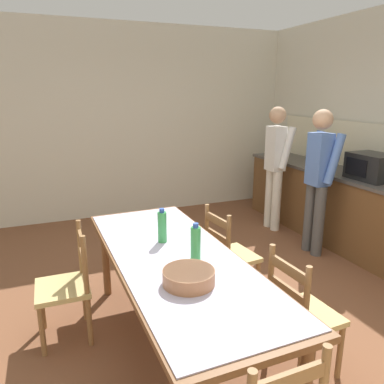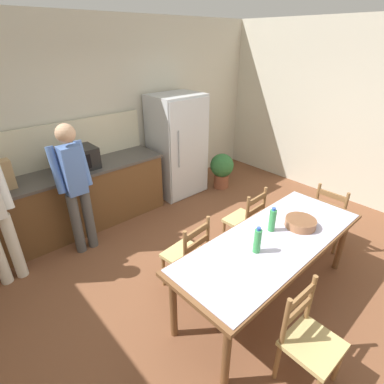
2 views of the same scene
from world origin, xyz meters
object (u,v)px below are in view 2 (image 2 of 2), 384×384
object	(u,v)px
bottle_off_centre	(272,220)
refrigerator	(177,146)
microwave	(78,159)
paper_bag	(2,175)
chair_side_far_left	(188,255)
person_at_counter	(75,184)
dining_table	(272,245)
serving_bowl	(301,222)
potted_plant	(222,168)
chair_head_end	(331,216)
bottle_near_centre	(257,241)
chair_side_far_right	(246,220)
chair_side_near_left	(309,340)

from	to	relation	value
bottle_off_centre	refrigerator	bearing A→B (deg)	71.99
microwave	paper_bag	distance (m)	0.93
paper_bag	chair_side_far_left	xyz separation A→B (m)	(1.23, -1.97, -0.67)
chair_side_far_left	person_at_counter	world-z (taller)	person_at_counter
microwave	dining_table	xyz separation A→B (m)	(0.82, -2.68, -0.37)
serving_bowl	potted_plant	distance (m)	2.65
person_at_counter	serving_bowl	bearing A→B (deg)	-146.01
serving_bowl	chair_head_end	bearing A→B (deg)	4.59
bottle_near_centre	chair_side_far_right	distance (m)	1.17
chair_head_end	dining_table	bearing A→B (deg)	89.65
dining_table	bottle_near_centre	distance (m)	0.35
chair_side_near_left	microwave	bearing A→B (deg)	96.03
refrigerator	microwave	xyz separation A→B (m)	(-1.76, 0.02, 0.20)
bottle_near_centre	chair_side_far_left	world-z (taller)	bottle_near_centre
serving_bowl	person_at_counter	world-z (taller)	person_at_counter
bottle_near_centre	person_at_counter	world-z (taller)	person_at_counter
bottle_off_centre	chair_side_far_left	world-z (taller)	bottle_off_centre
paper_bag	chair_head_end	bearing A→B (deg)	-39.69
bottle_near_centre	person_at_counter	distance (m)	2.31
microwave	chair_side_far_right	size ratio (longest dim) A/B	0.55
bottle_off_centre	chair_side_far_right	world-z (taller)	bottle_off_centre
chair_side_near_left	refrigerator	bearing A→B (deg)	67.64
bottle_off_centre	chair_side_far_right	distance (m)	0.87
serving_bowl	chair_head_end	world-z (taller)	chair_head_end
refrigerator	chair_side_far_left	xyz separation A→B (m)	(-1.47, -1.95, -0.44)
dining_table	bottle_near_centre	size ratio (longest dim) A/B	8.53
microwave	dining_table	size ratio (longest dim) A/B	0.22
refrigerator	dining_table	distance (m)	2.83
chair_head_end	chair_side_far_right	bearing A→B (deg)	51.76
bottle_near_centre	potted_plant	xyz separation A→B (m)	(1.94, 2.24, -0.52)
dining_table	chair_head_end	world-z (taller)	chair_head_end
refrigerator	chair_side_near_left	distance (m)	3.71
serving_bowl	person_at_counter	distance (m)	2.68
chair_side_near_left	bottle_near_centre	bearing A→B (deg)	74.16
chair_side_far_left	potted_plant	size ratio (longest dim) A/B	1.36
chair_side_near_left	person_at_counter	distance (m)	2.99
chair_side_near_left	potted_plant	world-z (taller)	chair_side_near_left
dining_table	chair_head_end	distance (m)	1.46
dining_table	serving_bowl	xyz separation A→B (m)	(0.40, -0.06, 0.13)
chair_side_far_right	dining_table	bearing A→B (deg)	52.42
dining_table	person_at_counter	world-z (taller)	person_at_counter
chair_head_end	chair_side_far_left	distance (m)	2.07
serving_bowl	bottle_off_centre	bearing A→B (deg)	150.42
refrigerator	person_at_counter	bearing A→B (deg)	-166.21
dining_table	chair_side_far_right	bearing A→B (deg)	55.31
serving_bowl	microwave	bearing A→B (deg)	114.01
paper_bag	bottle_near_centre	world-z (taller)	paper_bag
paper_bag	chair_side_near_left	distance (m)	3.68
dining_table	potted_plant	size ratio (longest dim) A/B	3.45
refrigerator	serving_bowl	bearing A→B (deg)	-101.26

